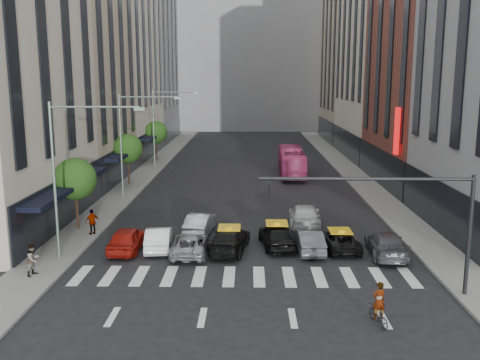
{
  "coord_description": "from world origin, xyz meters",
  "views": [
    {
      "loc": [
        0.05,
        -25.54,
        10.41
      ],
      "look_at": [
        -0.53,
        8.05,
        4.0
      ],
      "focal_mm": 40.0,
      "sensor_mm": 36.0,
      "label": 1
    }
  ],
  "objects_px": {
    "taxi_left": "(229,239)",
    "motorcycle": "(378,315)",
    "streetlamp_mid": "(132,132)",
    "car_white_front": "(159,238)",
    "bus": "(292,162)",
    "pedestrian_near": "(33,260)",
    "pedestrian_far": "(92,222)",
    "car_red": "(127,239)",
    "streetlamp_near": "(70,160)",
    "streetlamp_far": "(162,118)",
    "taxi_center": "(277,235)"
  },
  "relations": [
    {
      "from": "streetlamp_near",
      "to": "taxi_left",
      "type": "xyz_separation_m",
      "value": [
        8.9,
        1.83,
        -5.18
      ]
    },
    {
      "from": "streetlamp_far",
      "to": "car_red",
      "type": "relative_size",
      "value": 2.05
    },
    {
      "from": "streetlamp_mid",
      "to": "taxi_left",
      "type": "xyz_separation_m",
      "value": [
        8.9,
        -14.17,
        -5.18
      ]
    },
    {
      "from": "streetlamp_mid",
      "to": "taxi_center",
      "type": "distance_m",
      "value": 18.59
    },
    {
      "from": "car_red",
      "to": "streetlamp_mid",
      "type": "bearing_deg",
      "value": -78.36
    },
    {
      "from": "car_white_front",
      "to": "taxi_center",
      "type": "relative_size",
      "value": 0.94
    },
    {
      "from": "car_white_front",
      "to": "pedestrian_far",
      "type": "bearing_deg",
      "value": -34.15
    },
    {
      "from": "streetlamp_near",
      "to": "motorcycle",
      "type": "distance_m",
      "value": 18.43
    },
    {
      "from": "motorcycle",
      "to": "pedestrian_near",
      "type": "height_order",
      "value": "pedestrian_near"
    },
    {
      "from": "car_red",
      "to": "streetlamp_near",
      "type": "bearing_deg",
      "value": 34.27
    },
    {
      "from": "streetlamp_near",
      "to": "motorcycle",
      "type": "height_order",
      "value": "streetlamp_near"
    },
    {
      "from": "taxi_left",
      "to": "pedestrian_near",
      "type": "xyz_separation_m",
      "value": [
        -10.19,
        -4.67,
        0.28
      ]
    },
    {
      "from": "taxi_left",
      "to": "taxi_center",
      "type": "distance_m",
      "value": 3.03
    },
    {
      "from": "pedestrian_near",
      "to": "pedestrian_far",
      "type": "distance_m",
      "value": 7.64
    },
    {
      "from": "car_white_front",
      "to": "taxi_left",
      "type": "xyz_separation_m",
      "value": [
        4.38,
        -0.25,
        0.03
      ]
    },
    {
      "from": "taxi_left",
      "to": "motorcycle",
      "type": "relative_size",
      "value": 3.2
    },
    {
      "from": "car_red",
      "to": "taxi_left",
      "type": "bearing_deg",
      "value": -177.89
    },
    {
      "from": "taxi_left",
      "to": "bus",
      "type": "bearing_deg",
      "value": -94.54
    },
    {
      "from": "streetlamp_mid",
      "to": "car_red",
      "type": "height_order",
      "value": "streetlamp_mid"
    },
    {
      "from": "taxi_left",
      "to": "pedestrian_near",
      "type": "relative_size",
      "value": 2.94
    },
    {
      "from": "motorcycle",
      "to": "taxi_left",
      "type": "bearing_deg",
      "value": -71.56
    },
    {
      "from": "streetlamp_mid",
      "to": "pedestrian_far",
      "type": "relative_size",
      "value": 5.31
    },
    {
      "from": "streetlamp_far",
      "to": "taxi_center",
      "type": "height_order",
      "value": "streetlamp_far"
    },
    {
      "from": "car_red",
      "to": "taxi_left",
      "type": "relative_size",
      "value": 0.88
    },
    {
      "from": "streetlamp_mid",
      "to": "pedestrian_far",
      "type": "xyz_separation_m",
      "value": [
        -0.36,
        -11.26,
        -4.91
      ]
    },
    {
      "from": "pedestrian_near",
      "to": "pedestrian_far",
      "type": "xyz_separation_m",
      "value": [
        0.93,
        7.59,
        -0.0
      ]
    },
    {
      "from": "taxi_left",
      "to": "bus",
      "type": "height_order",
      "value": "bus"
    },
    {
      "from": "car_red",
      "to": "car_white_front",
      "type": "bearing_deg",
      "value": -168.05
    },
    {
      "from": "taxi_left",
      "to": "bus",
      "type": "relative_size",
      "value": 0.47
    },
    {
      "from": "bus",
      "to": "pedestrian_far",
      "type": "relative_size",
      "value": 6.34
    },
    {
      "from": "streetlamp_mid",
      "to": "taxi_left",
      "type": "relative_size",
      "value": 1.8
    },
    {
      "from": "streetlamp_near",
      "to": "streetlamp_mid",
      "type": "xyz_separation_m",
      "value": [
        0.0,
        16.0,
        0.0
      ]
    },
    {
      "from": "pedestrian_near",
      "to": "pedestrian_far",
      "type": "relative_size",
      "value": 1.0
    },
    {
      "from": "pedestrian_far",
      "to": "streetlamp_mid",
      "type": "bearing_deg",
      "value": -130.72
    },
    {
      "from": "motorcycle",
      "to": "pedestrian_near",
      "type": "xyz_separation_m",
      "value": [
        -16.95,
        5.18,
        0.59
      ]
    },
    {
      "from": "motorcycle",
      "to": "pedestrian_near",
      "type": "distance_m",
      "value": 17.73
    },
    {
      "from": "car_white_front",
      "to": "motorcycle",
      "type": "height_order",
      "value": "car_white_front"
    },
    {
      "from": "taxi_center",
      "to": "bus",
      "type": "distance_m",
      "value": 25.52
    },
    {
      "from": "motorcycle",
      "to": "pedestrian_far",
      "type": "relative_size",
      "value": 0.92
    },
    {
      "from": "streetlamp_far",
      "to": "taxi_center",
      "type": "bearing_deg",
      "value": -68.08
    },
    {
      "from": "car_red",
      "to": "bus",
      "type": "xyz_separation_m",
      "value": [
        12.07,
        26.23,
        0.75
      ]
    },
    {
      "from": "car_red",
      "to": "motorcycle",
      "type": "distance_m",
      "value": 16.26
    },
    {
      "from": "car_red",
      "to": "motorcycle",
      "type": "relative_size",
      "value": 2.81
    },
    {
      "from": "streetlamp_far",
      "to": "bus",
      "type": "bearing_deg",
      "value": -15.36
    },
    {
      "from": "taxi_center",
      "to": "car_red",
      "type": "bearing_deg",
      "value": -2.14
    },
    {
      "from": "streetlamp_near",
      "to": "pedestrian_far",
      "type": "height_order",
      "value": "streetlamp_near"
    },
    {
      "from": "taxi_center",
      "to": "streetlamp_near",
      "type": "bearing_deg",
      "value": 4.8
    },
    {
      "from": "streetlamp_mid",
      "to": "motorcycle",
      "type": "xyz_separation_m",
      "value": [
        15.66,
        -24.03,
        -5.49
      ]
    },
    {
      "from": "taxi_center",
      "to": "pedestrian_near",
      "type": "relative_size",
      "value": 2.64
    },
    {
      "from": "streetlamp_near",
      "to": "streetlamp_mid",
      "type": "height_order",
      "value": "same"
    }
  ]
}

